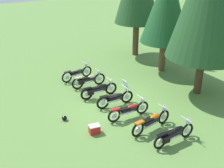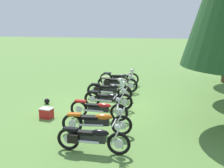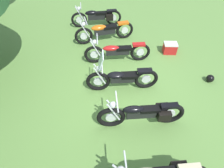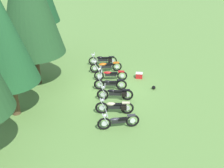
# 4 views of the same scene
# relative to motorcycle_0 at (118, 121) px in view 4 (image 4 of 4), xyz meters

# --- Properties ---
(ground_plane) EXTENTS (80.00, 80.00, 0.00)m
(ground_plane) POSITION_rel_motorcycle_0_xyz_m (4.25, 0.05, -0.44)
(ground_plane) COLOR #608C42
(motorcycle_0) EXTENTS (0.71, 2.28, 1.03)m
(motorcycle_0) POSITION_rel_motorcycle_0_xyz_m (0.00, 0.00, 0.00)
(motorcycle_0) COLOR black
(motorcycle_0) RESTS_ON ground_plane
(motorcycle_1) EXTENTS (0.67, 2.22, 1.03)m
(motorcycle_1) POSITION_rel_motorcycle_0_xyz_m (1.39, 0.02, 0.02)
(motorcycle_1) COLOR black
(motorcycle_1) RESTS_ON ground_plane
(motorcycle_2) EXTENTS (0.68, 2.28, 1.02)m
(motorcycle_2) POSITION_rel_motorcycle_0_xyz_m (2.90, -0.17, 0.01)
(motorcycle_2) COLOR black
(motorcycle_2) RESTS_ON ground_plane
(motorcycle_3) EXTENTS (0.68, 2.20, 1.38)m
(motorcycle_3) POSITION_rel_motorcycle_0_xyz_m (4.27, 0.06, 0.02)
(motorcycle_3) COLOR black
(motorcycle_3) RESTS_ON ground_plane
(motorcycle_4) EXTENTS (0.65, 2.35, 1.01)m
(motorcycle_4) POSITION_rel_motorcycle_0_xyz_m (5.64, -0.09, -0.00)
(motorcycle_4) COLOR black
(motorcycle_4) RESTS_ON ground_plane
(motorcycle_5) EXTENTS (0.62, 2.42, 1.01)m
(motorcycle_5) POSITION_rel_motorcycle_0_xyz_m (7.05, 0.13, 0.02)
(motorcycle_5) COLOR black
(motorcycle_5) RESTS_ON ground_plane
(motorcycle_6) EXTENTS (0.61, 2.25, 1.00)m
(motorcycle_6) POSITION_rel_motorcycle_0_xyz_m (8.34, 0.22, 0.01)
(motorcycle_6) COLOR black
(motorcycle_6) RESTS_ON ground_plane
(pine_tree_1) EXTENTS (3.26, 3.26, 7.09)m
(pine_tree_1) POSITION_rel_motorcycle_0_xyz_m (1.94, 5.69, 4.12)
(pine_tree_1) COLOR brown
(pine_tree_1) RESTS_ON ground_plane
(picnic_cooler) EXTENTS (0.45, 0.55, 0.41)m
(picnic_cooler) POSITION_rel_motorcycle_0_xyz_m (5.78, -2.19, -0.24)
(picnic_cooler) COLOR red
(picnic_cooler) RESTS_ON ground_plane
(dropped_helmet) EXTENTS (0.25, 0.25, 0.25)m
(dropped_helmet) POSITION_rel_motorcycle_0_xyz_m (4.03, -2.86, -0.32)
(dropped_helmet) COLOR black
(dropped_helmet) RESTS_ON ground_plane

